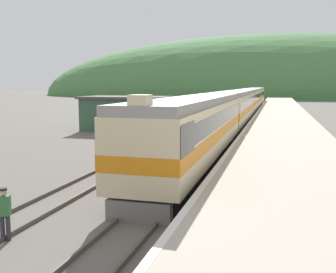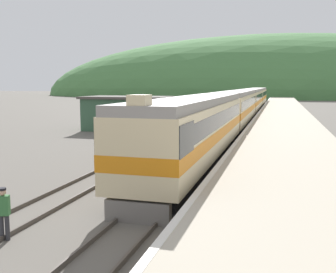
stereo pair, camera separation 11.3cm
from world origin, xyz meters
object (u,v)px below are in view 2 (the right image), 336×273
at_px(carriage_third, 250,100).
at_px(track_worker, 4,211).
at_px(carriage_second, 236,108).
at_px(carriage_fourth, 258,97).
at_px(siding_train, 203,109).
at_px(express_train_lead_car, 195,129).

bearing_deg(carriage_third, track_worker, -93.53).
distance_m(carriage_second, carriage_fourth, 42.60).
distance_m(carriage_second, siding_train, 4.95).
distance_m(carriage_third, siding_train, 19.06).
bearing_deg(carriage_fourth, carriage_second, -90.00).
bearing_deg(carriage_third, express_train_lead_car, -90.00).
distance_m(express_train_lead_car, carriage_third, 42.55).
height_order(carriage_second, carriage_fourth, same).
height_order(carriage_second, siding_train, carriage_second).
height_order(carriage_second, carriage_third, same).
height_order(express_train_lead_car, track_worker, express_train_lead_car).
bearing_deg(carriage_second, siding_train, 146.91).
height_order(carriage_fourth, track_worker, carriage_fourth).
relative_size(carriage_third, siding_train, 0.51).
bearing_deg(carriage_second, track_worker, -95.77).
xyz_separation_m(express_train_lead_car, siding_train, (-4.14, 23.95, -0.38)).
xyz_separation_m(carriage_third, track_worker, (-3.37, -54.61, -1.26)).
relative_size(carriage_fourth, track_worker, 12.48).
xyz_separation_m(express_train_lead_car, carriage_fourth, (0.00, 63.85, -0.01)).
xyz_separation_m(carriage_second, track_worker, (-3.37, -33.32, -1.26)).
bearing_deg(track_worker, carriage_fourth, 87.46).
height_order(express_train_lead_car, carriage_third, express_train_lead_car).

